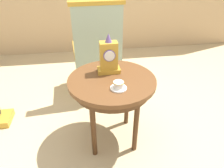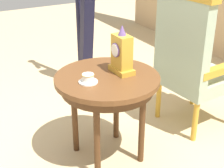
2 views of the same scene
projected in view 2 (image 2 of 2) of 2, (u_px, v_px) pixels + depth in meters
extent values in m
plane|color=tan|center=(111.00, 151.00, 2.62)|extent=(10.00, 10.00, 0.00)
cylinder|color=brown|center=(107.00, 79.00, 2.31)|extent=(0.72, 0.72, 0.03)
cylinder|color=#482B16|center=(107.00, 85.00, 2.33)|extent=(0.63, 0.63, 0.07)
cylinder|color=#482B16|center=(142.00, 125.00, 2.39)|extent=(0.04, 0.04, 0.62)
cylinder|color=#482B16|center=(116.00, 103.00, 2.67)|extent=(0.04, 0.04, 0.62)
cylinder|color=#482B16|center=(75.00, 115.00, 2.50)|extent=(0.04, 0.04, 0.62)
cylinder|color=#482B16|center=(97.00, 139.00, 2.23)|extent=(0.04, 0.04, 0.62)
cylinder|color=white|center=(88.00, 82.00, 2.20)|extent=(0.13, 0.13, 0.01)
cylinder|color=white|center=(88.00, 78.00, 2.19)|extent=(0.08, 0.08, 0.05)
torus|color=gold|center=(88.00, 75.00, 2.18)|extent=(0.08, 0.08, 0.00)
cube|color=gold|center=(122.00, 70.00, 2.35)|extent=(0.19, 0.11, 0.04)
cube|color=gold|center=(122.00, 52.00, 2.29)|extent=(0.14, 0.09, 0.23)
cylinder|color=#664C8C|center=(115.00, 50.00, 2.26)|extent=(0.10, 0.01, 0.10)
cylinder|color=white|center=(115.00, 50.00, 2.26)|extent=(0.08, 0.00, 0.08)
cone|color=#664C8C|center=(122.00, 30.00, 2.23)|extent=(0.06, 0.06, 0.07)
cube|color=#9EB299|center=(197.00, 79.00, 2.86)|extent=(0.55, 0.55, 0.11)
cube|color=#9EB299|center=(182.00, 40.00, 2.59)|extent=(0.52, 0.12, 0.64)
cube|color=gold|center=(222.00, 69.00, 2.61)|extent=(0.10, 0.47, 0.06)
cube|color=gold|center=(180.00, 52.00, 2.96)|extent=(0.10, 0.47, 0.06)
cylinder|color=gold|center=(194.00, 87.00, 3.23)|extent=(0.04, 0.04, 0.35)
cylinder|color=gold|center=(195.00, 121.00, 2.68)|extent=(0.04, 0.04, 0.35)
cylinder|color=gold|center=(158.00, 99.00, 3.01)|extent=(0.04, 0.04, 0.35)
cube|color=gold|center=(85.00, 82.00, 3.67)|extent=(0.32, 0.24, 0.07)
cylinder|color=#191933|center=(78.00, 2.00, 3.38)|extent=(0.06, 0.06, 1.61)
cube|color=black|center=(87.00, 13.00, 3.26)|extent=(0.28, 0.11, 1.48)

